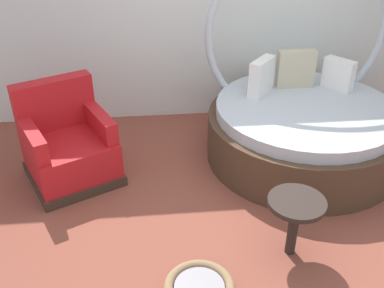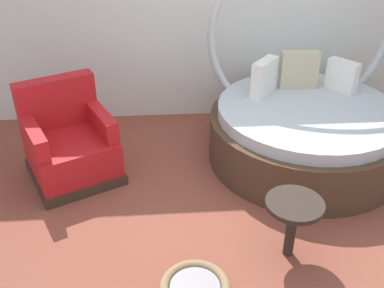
% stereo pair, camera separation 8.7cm
% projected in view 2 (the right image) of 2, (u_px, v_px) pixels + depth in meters
% --- Properties ---
extents(ground_plane, '(8.00, 8.00, 0.02)m').
position_uv_depth(ground_plane, '(236.00, 216.00, 3.98)').
color(ground_plane, brown).
extents(back_wall, '(8.00, 0.12, 2.65)m').
position_uv_depth(back_wall, '(214.00, 6.00, 5.02)').
color(back_wall, silver).
rests_on(back_wall, ground_plane).
extents(round_daybed, '(1.97, 1.97, 2.15)m').
position_uv_depth(round_daybed, '(304.00, 121.00, 4.62)').
color(round_daybed, '#473323').
rests_on(round_daybed, ground_plane).
extents(red_armchair, '(1.07, 1.07, 0.94)m').
position_uv_depth(red_armchair, '(70.00, 145.00, 4.35)').
color(red_armchair, '#38281E').
rests_on(red_armchair, ground_plane).
extents(side_table, '(0.44, 0.44, 0.52)m').
position_uv_depth(side_table, '(294.00, 212.00, 3.35)').
color(side_table, '#2D231E').
rests_on(side_table, ground_plane).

